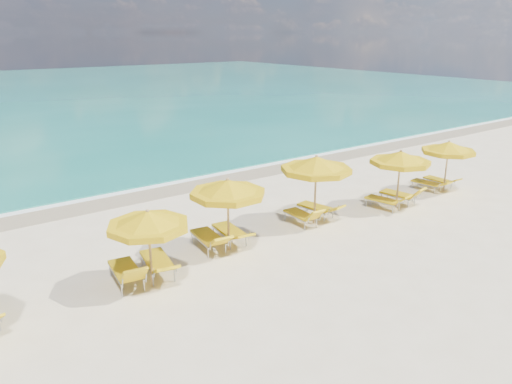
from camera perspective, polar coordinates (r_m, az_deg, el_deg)
ground_plane at (r=16.83m, az=3.06°, el=-5.15°), size 120.00×120.00×0.00m
wet_sand_band at (r=22.67m, az=-8.94°, el=0.76°), size 120.00×2.60×0.01m
foam_line at (r=23.35m, az=-9.87°, el=1.22°), size 120.00×1.20×0.03m
whitecap_far at (r=40.66m, az=-10.05°, el=8.23°), size 18.00×0.30×0.05m
umbrella_3 at (r=13.24m, az=-12.24°, el=-3.25°), size 2.37×2.37×2.21m
umbrella_4 at (r=15.14m, az=-3.25°, el=0.36°), size 3.08×3.08×2.37m
umbrella_5 at (r=17.44m, az=6.90°, el=3.06°), size 2.70×2.70×2.53m
umbrella_6 at (r=19.77m, az=16.19°, el=3.70°), size 2.30×2.30×2.32m
umbrella_7 at (r=22.53m, az=21.15°, el=4.71°), size 2.84×2.84×2.25m
lounger_3_left at (r=14.14m, az=-14.55°, el=-9.30°), size 0.91×1.97×0.95m
lounger_3_right at (r=14.48m, az=-11.15°, el=-8.38°), size 1.05×2.16×0.80m
lounger_4_left at (r=15.86m, az=-5.40°, el=-5.73°), size 0.90×2.04×0.85m
lounger_4_right at (r=16.35m, az=-2.98°, el=-4.99°), size 0.86×2.03×0.70m
lounger_5_left at (r=17.87m, az=5.19°, el=-3.05°), size 0.68×1.72×0.83m
lounger_5_right at (r=18.68m, az=6.95°, el=-2.18°), size 0.89×1.90×0.68m
lounger_6_left at (r=19.97m, az=14.38°, el=-1.30°), size 0.88×1.80×0.76m
lounger_6_right at (r=20.78m, az=16.01°, el=-0.66°), size 0.87×1.81×0.86m
lounger_7_left at (r=22.88m, az=18.97°, el=0.66°), size 0.69×1.73×0.60m
lounger_7_right at (r=23.54m, az=20.13°, el=1.00°), size 0.57×1.65×0.61m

